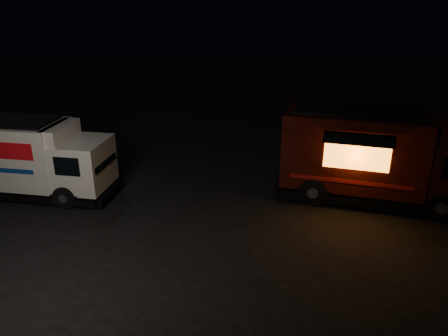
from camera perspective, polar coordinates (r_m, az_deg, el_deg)
ground at (r=13.90m, az=-7.87°, el=-8.74°), size 80.00×80.00×0.00m
white_truck at (r=17.51m, az=-24.11°, el=1.25°), size 6.56×3.24×2.85m
red_truck at (r=16.44m, az=19.73°, el=1.49°), size 7.57×4.58×3.31m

